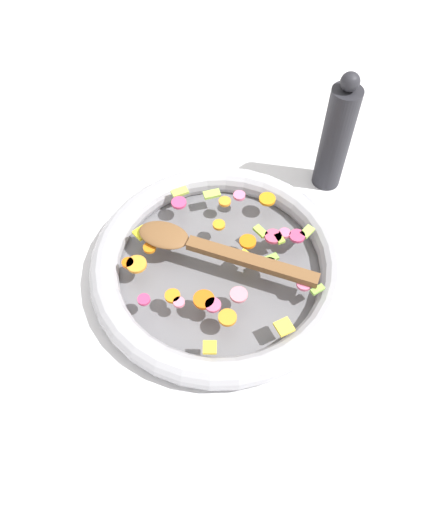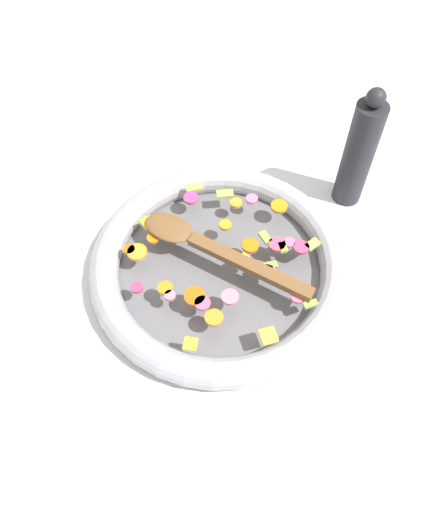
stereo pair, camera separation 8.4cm
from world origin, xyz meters
name	(u,v)px [view 1 (the left image)]	position (x,y,z in m)	size (l,w,h in m)	color
ground_plane	(220,272)	(0.00, 0.00, 0.00)	(4.00, 4.00, 0.00)	silver
skillet	(220,265)	(0.00, 0.00, 0.02)	(0.45, 0.45, 0.05)	slate
chopped_vegetables	(224,255)	(0.00, 0.01, 0.05)	(0.35, 0.33, 0.01)	#D75E11
wooden_spoon	(207,248)	(-0.02, -0.01, 0.06)	(0.27, 0.23, 0.01)	brown
pepper_mill	(336,137)	(-0.08, 0.30, 0.12)	(0.06, 0.06, 0.25)	#232328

